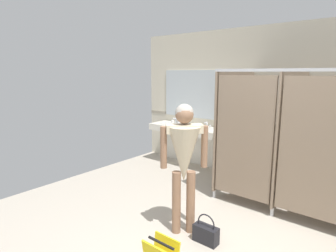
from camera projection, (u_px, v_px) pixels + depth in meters
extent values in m
cube|color=beige|center=(301.00, 107.00, 4.81)|extent=(6.90, 0.12, 2.83)
cube|color=#9E937F|center=(298.00, 128.00, 4.83)|extent=(6.90, 0.01, 0.06)
cube|color=silver|center=(186.00, 129.00, 6.02)|extent=(1.65, 0.56, 0.14)
cube|color=silver|center=(192.00, 147.00, 6.28)|extent=(1.65, 0.08, 0.73)
cube|color=beige|center=(170.00, 126.00, 6.25)|extent=(0.42, 0.31, 0.11)
cylinder|color=silver|center=(176.00, 120.00, 6.40)|extent=(0.04, 0.04, 0.11)
cylinder|color=silver|center=(175.00, 119.00, 6.35)|extent=(0.03, 0.11, 0.03)
sphere|color=silver|center=(179.00, 122.00, 6.37)|extent=(0.04, 0.04, 0.04)
cube|color=beige|center=(201.00, 131.00, 5.74)|extent=(0.42, 0.31, 0.11)
cylinder|color=silver|center=(207.00, 124.00, 5.88)|extent=(0.04, 0.04, 0.11)
cylinder|color=silver|center=(206.00, 123.00, 5.83)|extent=(0.03, 0.11, 0.03)
sphere|color=silver|center=(210.00, 126.00, 5.85)|extent=(0.04, 0.04, 0.04)
cube|color=silver|center=(194.00, 94.00, 6.10)|extent=(1.55, 0.02, 1.03)
cube|color=#84705B|center=(234.00, 127.00, 4.84)|extent=(0.03, 1.36, 1.89)
cylinder|color=silver|center=(214.00, 194.00, 4.56)|extent=(0.05, 0.05, 0.12)
cube|color=#84705B|center=(291.00, 135.00, 4.25)|extent=(0.03, 1.36, 1.89)
cylinder|color=silver|center=(272.00, 212.00, 3.97)|extent=(0.05, 0.05, 0.12)
cube|color=#84705B|center=(244.00, 138.00, 4.05)|extent=(0.86, 0.03, 1.79)
cube|color=#84705B|center=(315.00, 149.00, 3.47)|extent=(0.86, 0.03, 1.79)
cube|color=#B7BABF|center=(323.00, 70.00, 3.28)|extent=(2.87, 0.04, 0.04)
cylinder|color=#8C664C|center=(191.00, 202.00, 3.51)|extent=(0.11, 0.11, 0.80)
cylinder|color=#8C664C|center=(176.00, 202.00, 3.50)|extent=(0.11, 0.11, 0.80)
cone|color=beige|center=(184.00, 154.00, 3.39)|extent=(0.57, 0.57, 0.69)
cube|color=beige|center=(184.00, 129.00, 3.33)|extent=(0.42, 0.42, 0.10)
cylinder|color=#8C664C|center=(204.00, 147.00, 3.39)|extent=(0.08, 0.08, 0.51)
cylinder|color=#8C664C|center=(164.00, 147.00, 3.35)|extent=(0.08, 0.08, 0.51)
sphere|color=#8C664C|center=(184.00, 115.00, 3.30)|extent=(0.22, 0.22, 0.22)
sphere|color=#A59E93|center=(184.00, 113.00, 3.31)|extent=(0.22, 0.22, 0.22)
cube|color=black|center=(206.00, 234.00, 3.34)|extent=(0.30, 0.13, 0.21)
torus|color=black|center=(206.00, 223.00, 3.31)|extent=(0.23, 0.02, 0.23)
cylinder|color=white|center=(179.00, 119.00, 6.31)|extent=(0.07, 0.07, 0.17)
cylinder|color=black|center=(179.00, 115.00, 6.29)|extent=(0.03, 0.03, 0.04)
cylinder|color=white|center=(173.00, 122.00, 6.19)|extent=(0.07, 0.07, 0.09)
cylinder|color=black|center=(161.00, 243.00, 2.41)|extent=(0.28, 0.02, 0.02)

